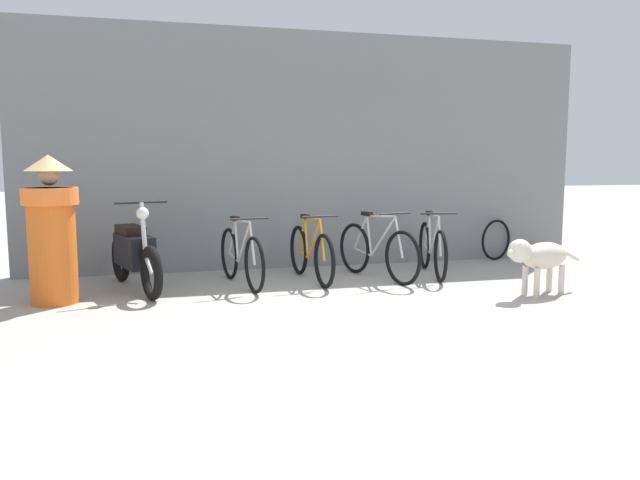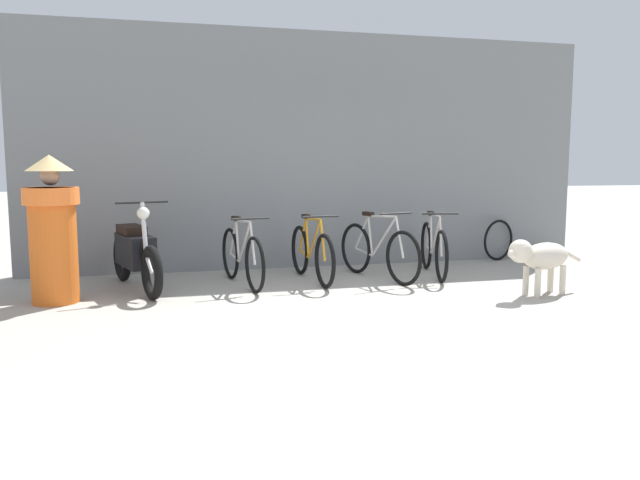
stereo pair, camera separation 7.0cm
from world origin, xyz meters
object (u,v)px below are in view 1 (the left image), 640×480
at_px(motorcycle, 134,254).
at_px(stray_dog, 539,256).
at_px(bicycle_1, 311,253).
at_px(person_in_robes, 52,229).
at_px(bicycle_3, 432,249).
at_px(bicycle_2, 377,251).
at_px(spare_tire_left, 496,240).
at_px(bicycle_0, 241,257).

relative_size(motorcycle, stray_dog, 1.58).
bearing_deg(stray_dog, bicycle_1, -49.68).
relative_size(stray_dog, person_in_robes, 0.74).
relative_size(bicycle_3, stray_dog, 1.43).
relative_size(bicycle_2, person_in_robes, 1.05).
distance_m(bicycle_1, person_in_robes, 3.02).
bearing_deg(spare_tire_left, bicycle_2, -156.37).
distance_m(bicycle_2, spare_tire_left, 2.52).
distance_m(bicycle_0, stray_dog, 3.46).
bearing_deg(spare_tire_left, bicycle_0, -166.20).
relative_size(bicycle_3, person_in_robes, 1.06).
distance_m(bicycle_1, bicycle_3, 1.66).
xyz_separation_m(bicycle_0, person_in_robes, (-2.05, -0.44, 0.44)).
bearing_deg(bicycle_3, bicycle_2, -70.39).
distance_m(bicycle_3, spare_tire_left, 1.76).
height_order(bicycle_2, stray_dog, bicycle_2).
xyz_separation_m(bicycle_1, bicycle_2, (0.85, -0.09, 0.01)).
xyz_separation_m(bicycle_0, bicycle_2, (1.75, -0.01, 0.01)).
xyz_separation_m(bicycle_0, bicycle_1, (0.89, 0.08, -0.00)).
bearing_deg(bicycle_1, bicycle_2, 79.00).
distance_m(bicycle_0, bicycle_1, 0.89).
bearing_deg(spare_tire_left, bicycle_1, -163.85).
distance_m(person_in_robes, spare_tire_left, 6.29).
bearing_deg(bicycle_0, motorcycle, -102.26).
bearing_deg(stray_dog, bicycle_2, -61.10).
distance_m(motorcycle, person_in_robes, 1.02).
height_order(stray_dog, spare_tire_left, stray_dog).
distance_m(bicycle_2, person_in_robes, 3.84).
bearing_deg(bicycle_1, bicycle_3, 84.94).
height_order(stray_dog, person_in_robes, person_in_robes).
xyz_separation_m(stray_dog, person_in_robes, (-5.20, 0.99, 0.35)).
bearing_deg(person_in_robes, bicycle_2, -133.06).
bearing_deg(bicycle_1, stray_dog, 51.68).
distance_m(bicycle_1, bicycle_2, 0.86).
height_order(person_in_robes, spare_tire_left, person_in_robes).
bearing_deg(spare_tire_left, stray_dog, -110.36).
xyz_separation_m(bicycle_0, motorcycle, (-1.24, 0.05, 0.07)).
bearing_deg(bicycle_0, person_in_robes, -87.77).
height_order(bicycle_3, person_in_robes, person_in_robes).
bearing_deg(stray_dog, person_in_robes, -26.85).
xyz_separation_m(bicycle_3, stray_dog, (0.60, -1.49, 0.09)).
height_order(bicycle_0, spare_tire_left, bicycle_0).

